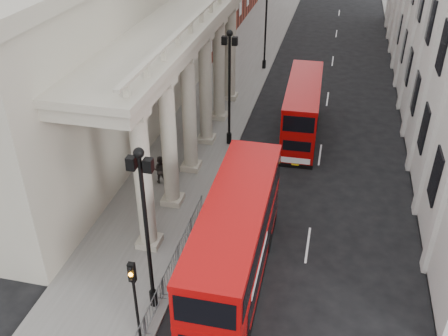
# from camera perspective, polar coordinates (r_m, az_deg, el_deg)

# --- Properties ---
(sidewalk_west) EXTENTS (6.00, 140.00, 0.12)m
(sidewalk_west) POSITION_cam_1_polar(r_m,az_deg,el_deg) (45.82, 0.37, 8.99)
(sidewalk_west) COLOR slate
(sidewalk_west) RESTS_ON ground
(sidewalk_east) EXTENTS (3.00, 140.00, 0.12)m
(sidewalk_east) POSITION_cam_1_polar(r_m,az_deg,el_deg) (45.45, 21.25, 6.58)
(sidewalk_east) COLOR slate
(sidewalk_east) RESTS_ON ground
(kerb) EXTENTS (0.20, 140.00, 0.14)m
(kerb) POSITION_cam_1_polar(r_m,az_deg,el_deg) (45.31, 4.05, 8.65)
(kerb) COLOR slate
(kerb) RESTS_ON ground
(portico_building) EXTENTS (9.00, 28.00, 12.00)m
(portico_building) POSITION_cam_1_polar(r_m,az_deg,el_deg) (35.70, -16.13, 11.29)
(portico_building) COLOR #A9A38D
(portico_building) RESTS_ON ground
(lamp_post_south) EXTENTS (1.05, 0.44, 8.32)m
(lamp_post_south) POSITION_cam_1_polar(r_m,az_deg,el_deg) (21.05, -8.93, -6.13)
(lamp_post_south) COLOR black
(lamp_post_south) RESTS_ON sidewalk_west
(lamp_post_mid) EXTENTS (1.05, 0.44, 8.32)m
(lamp_post_mid) POSITION_cam_1_polar(r_m,az_deg,el_deg) (34.47, 0.62, 9.87)
(lamp_post_mid) COLOR black
(lamp_post_mid) RESTS_ON sidewalk_west
(lamp_post_north) EXTENTS (1.05, 0.44, 8.32)m
(lamp_post_north) POSITION_cam_1_polar(r_m,az_deg,el_deg) (49.45, 4.82, 16.53)
(lamp_post_north) COLOR black
(lamp_post_north) RESTS_ON sidewalk_west
(traffic_light) EXTENTS (0.28, 0.33, 4.30)m
(traffic_light) POSITION_cam_1_polar(r_m,az_deg,el_deg) (20.82, -10.27, -13.41)
(traffic_light) COLOR black
(traffic_light) RESTS_ON sidewalk_west
(crowd_barriers) EXTENTS (0.50, 18.75, 1.10)m
(crowd_barriers) POSITION_cam_1_polar(r_m,az_deg,el_deg) (22.68, -9.06, -17.43)
(crowd_barriers) COLOR gray
(crowd_barriers) RESTS_ON sidewalk_west
(bus_near) EXTENTS (2.80, 11.25, 4.85)m
(bus_near) POSITION_cam_1_polar(r_m,az_deg,el_deg) (23.51, 1.29, -8.45)
(bus_near) COLOR #AD0807
(bus_near) RESTS_ON ground
(bus_far) EXTENTS (2.62, 9.80, 4.20)m
(bus_far) POSITION_cam_1_polar(r_m,az_deg,el_deg) (37.29, 8.94, 6.69)
(bus_far) COLOR #9C0707
(bus_far) RESTS_ON ground
(pedestrian_a) EXTENTS (0.76, 0.57, 1.88)m
(pedestrian_a) POSITION_cam_1_polar(r_m,az_deg,el_deg) (34.03, -6.35, 2.18)
(pedestrian_a) COLOR black
(pedestrian_a) RESTS_ON sidewalk_west
(pedestrian_b) EXTENTS (1.01, 0.84, 1.87)m
(pedestrian_b) POSITION_cam_1_polar(r_m,az_deg,el_deg) (31.81, -7.33, -0.17)
(pedestrian_b) COLOR #2A2421
(pedestrian_b) RESTS_ON sidewalk_west
(pedestrian_c) EXTENTS (0.95, 0.67, 1.84)m
(pedestrian_c) POSITION_cam_1_polar(r_m,az_deg,el_deg) (35.99, -3.75, 4.00)
(pedestrian_c) COLOR black
(pedestrian_c) RESTS_ON sidewalk_west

